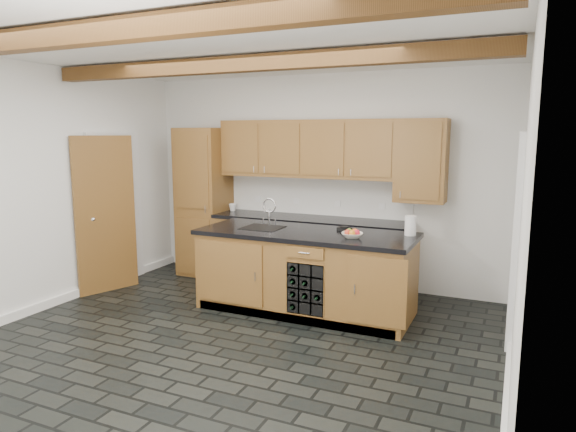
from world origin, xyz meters
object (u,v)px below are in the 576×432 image
(kitchen_scale, at_px, (344,229))
(fruit_bowl, at_px, (352,235))
(paper_towel, at_px, (410,226))
(island, at_px, (306,272))

(kitchen_scale, height_order, fruit_bowl, fruit_bowl)
(paper_towel, bearing_deg, kitchen_scale, -177.50)
(fruit_bowl, relative_size, paper_towel, 1.06)
(kitchen_scale, bearing_deg, paper_towel, 13.56)
(island, distance_m, fruit_bowl, 0.77)
(island, height_order, paper_towel, paper_towel)
(island, bearing_deg, paper_towel, 13.99)
(fruit_bowl, distance_m, paper_towel, 0.67)
(kitchen_scale, relative_size, fruit_bowl, 0.75)
(kitchen_scale, height_order, paper_towel, paper_towel)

